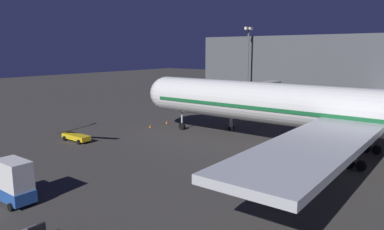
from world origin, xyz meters
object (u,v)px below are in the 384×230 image
Objects in this scene: jet_bridge at (248,92)px; traffic_cone_nose_starboard at (150,126)px; belt_loader at (76,136)px; cargo_truck_aft at (12,181)px; traffic_cone_nose_port at (167,122)px; apron_floodlight_mast at (248,63)px; airliner_at_gate at (347,111)px.

traffic_cone_nose_starboard is at bearing -43.25° from jet_bridge.
belt_loader is 16.21× the size of traffic_cone_nose_starboard.
cargo_truck_aft is 9.19× the size of traffic_cone_nose_starboard.
jet_bridge is at bearing 152.03° from belt_loader.
cargo_truck_aft is at bearing 19.70° from traffic_cone_nose_port.
traffic_cone_nose_starboard is (27.70, -3.92, -10.45)m from apron_floodlight_mast.
belt_loader reaches higher than traffic_cone_nose_starboard.
cargo_truck_aft is at bearing 8.36° from apron_floodlight_mast.
jet_bridge is 43.58m from cargo_truck_aft.
jet_bridge reaches higher than traffic_cone_nose_starboard.
apron_floodlight_mast is at bearing 171.91° from belt_loader.
jet_bridge is (-10.83, -19.90, 0.06)m from airliner_at_gate.
belt_loader is at bearing -64.91° from airliner_at_gate.
airliner_at_gate is at bearing 86.09° from traffic_cone_nose_port.
jet_bridge is 16.07m from traffic_cone_nose_port.
airliner_at_gate is at bearing 115.09° from belt_loader.
traffic_cone_nose_starboard is at bearing 0.00° from traffic_cone_nose_port.
belt_loader is at bearing -8.18° from traffic_cone_nose_starboard.
apron_floodlight_mast reaches higher than belt_loader.
jet_bridge is 2.24× the size of belt_loader.
traffic_cone_nose_port is (-2.20, -32.16, -5.72)m from airliner_at_gate.
traffic_cone_nose_starboard is (-30.36, -12.45, -1.71)m from cargo_truck_aft.
apron_floodlight_mast is 29.86m from traffic_cone_nose_starboard.
cargo_truck_aft reaches higher than belt_loader.
traffic_cone_nose_port is (23.30, -3.92, -10.45)m from apron_floodlight_mast.
traffic_cone_nose_port is at bearing -160.30° from cargo_truck_aft.
traffic_cone_nose_starboard is (2.20, -32.16, -5.72)m from airliner_at_gate.
jet_bridge is at bearing 125.15° from traffic_cone_nose_port.
belt_loader is at bearing -8.09° from apron_floodlight_mast.
traffic_cone_nose_port is 1.00× the size of traffic_cone_nose_starboard.
jet_bridge is 17.51m from apron_floodlight_mast.
airliner_at_gate is 120.58× the size of traffic_cone_nose_port.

